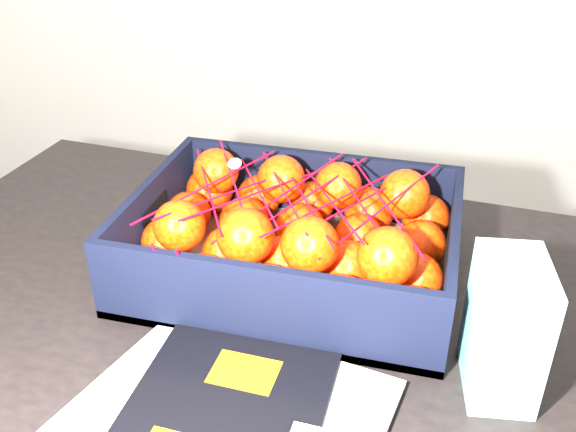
% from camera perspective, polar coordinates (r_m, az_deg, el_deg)
% --- Properties ---
extents(table, '(1.25, 0.88, 0.75)m').
position_cam_1_polar(table, '(0.93, -1.57, -13.33)').
color(table, black).
rests_on(table, ground).
extents(magazine_stack, '(0.38, 0.32, 0.02)m').
position_cam_1_polar(magazine_stack, '(0.72, -6.38, -18.17)').
color(magazine_stack, silver).
rests_on(magazine_stack, table).
extents(produce_crate, '(0.44, 0.33, 0.12)m').
position_cam_1_polar(produce_crate, '(0.92, 0.47, -3.13)').
color(produce_crate, olive).
rests_on(produce_crate, table).
extents(clementine_heap, '(0.42, 0.31, 0.13)m').
position_cam_1_polar(clementine_heap, '(0.91, 0.68, -1.63)').
color(clementine_heap, '#FF2E05').
rests_on(clementine_heap, produce_crate).
extents(mesh_net, '(0.37, 0.29, 0.10)m').
position_cam_1_polar(mesh_net, '(0.87, -0.03, 1.48)').
color(mesh_net, red).
rests_on(mesh_net, clementine_heap).
extents(retail_carton, '(0.09, 0.12, 0.16)m').
position_cam_1_polar(retail_carton, '(0.76, 18.42, -9.27)').
color(retail_carton, white).
rests_on(retail_carton, table).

